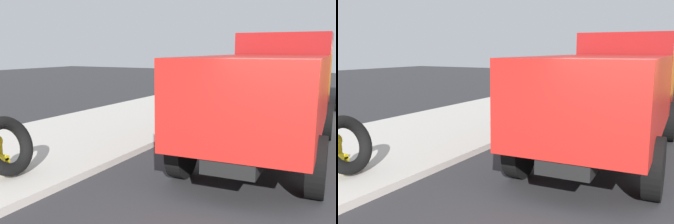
# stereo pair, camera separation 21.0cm
# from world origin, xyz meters

# --- Properties ---
(loose_tire) EXTENTS (1.22, 0.73, 1.18)m
(loose_tire) POSITION_xyz_m (-0.21, 5.12, 0.74)
(loose_tire) COLOR black
(loose_tire) RESTS_ON sidewalk_curb
(dump_truck_red) EXTENTS (7.11, 3.07, 3.00)m
(dump_truck_red) POSITION_xyz_m (4.21, 1.23, 1.61)
(dump_truck_red) COLOR red
(dump_truck_red) RESTS_ON ground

